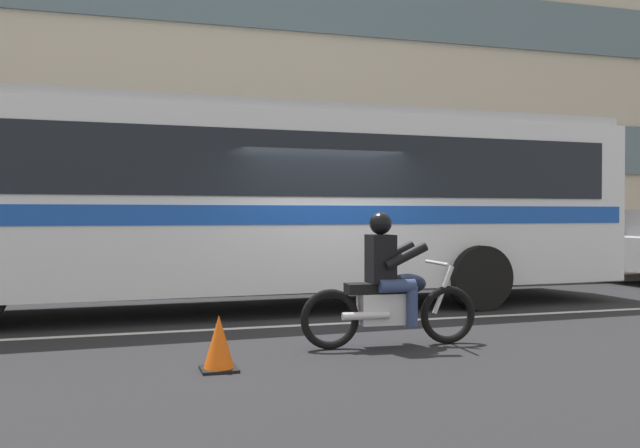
# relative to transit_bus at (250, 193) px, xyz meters

# --- Properties ---
(ground_plane) EXTENTS (60.00, 60.00, 0.00)m
(ground_plane) POSITION_rel_transit_bus_xyz_m (0.91, -1.19, -1.88)
(ground_plane) COLOR black
(sidewalk_curb) EXTENTS (28.00, 3.80, 0.15)m
(sidewalk_curb) POSITION_rel_transit_bus_xyz_m (0.91, 3.91, -1.81)
(sidewalk_curb) COLOR #B7B2A8
(sidewalk_curb) RESTS_ON ground_plane
(lane_center_stripe) EXTENTS (26.60, 0.14, 0.01)m
(lane_center_stripe) POSITION_rel_transit_bus_xyz_m (0.91, -1.79, -1.88)
(lane_center_stripe) COLOR silver
(lane_center_stripe) RESTS_ON ground_plane
(office_building_facade) EXTENTS (28.00, 0.89, 9.76)m
(office_building_facade) POSITION_rel_transit_bus_xyz_m (0.91, 6.19, 3.00)
(office_building_facade) COLOR #B2A893
(office_building_facade) RESTS_ON ground_plane
(transit_bus) EXTENTS (12.86, 3.08, 3.22)m
(transit_bus) POSITION_rel_transit_bus_xyz_m (0.00, 0.00, 0.00)
(transit_bus) COLOR silver
(transit_bus) RESTS_ON ground_plane
(motorcycle_with_rider) EXTENTS (2.14, 0.64, 1.56)m
(motorcycle_with_rider) POSITION_rel_transit_bus_xyz_m (0.96, -3.53, -1.23)
(motorcycle_with_rider) COLOR black
(motorcycle_with_rider) RESTS_ON ground_plane
(traffic_cone) EXTENTS (0.36, 0.36, 0.55)m
(traffic_cone) POSITION_rel_transit_bus_xyz_m (-1.11, -4.19, -1.63)
(traffic_cone) COLOR #EA590F
(traffic_cone) RESTS_ON ground_plane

